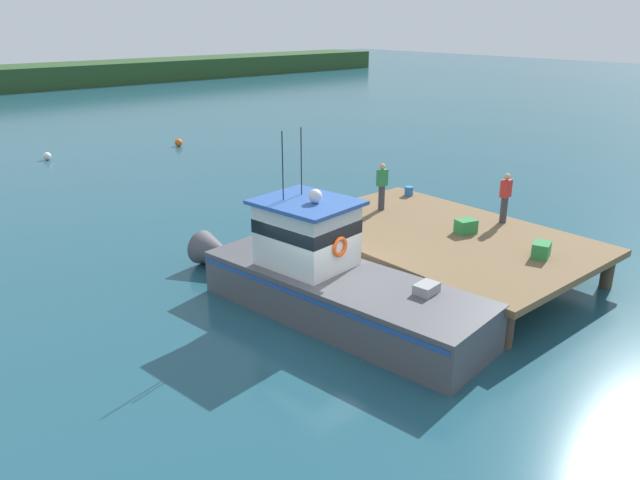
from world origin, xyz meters
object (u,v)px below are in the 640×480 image
at_px(crate_stack_mid_dock, 466,226).
at_px(bait_bucket, 409,191).
at_px(main_fishing_boat, 325,277).
at_px(crate_single_by_cleat, 541,250).
at_px(mooring_buoy_inshore, 47,156).
at_px(deckhand_by_the_boat, 505,197).
at_px(deckhand_further_back, 382,186).
at_px(mooring_buoy_channel_marker, 179,143).

distance_m(crate_stack_mid_dock, bait_bucket, 4.33).
distance_m(main_fishing_boat, crate_stack_mid_dock, 5.30).
relative_size(crate_stack_mid_dock, crate_single_by_cleat, 1.00).
xyz_separation_m(crate_stack_mid_dock, crate_single_by_cleat, (-0.07, -2.59, 0.00)).
bearing_deg(mooring_buoy_inshore, deckhand_by_the_boat, -75.27).
bearing_deg(deckhand_by_the_boat, bait_bucket, 88.81).
height_order(crate_single_by_cleat, deckhand_by_the_boat, deckhand_by_the_boat).
height_order(crate_stack_mid_dock, mooring_buoy_inshore, crate_stack_mid_dock).
relative_size(main_fishing_boat, crate_stack_mid_dock, 16.59).
height_order(main_fishing_boat, mooring_buoy_inshore, main_fishing_boat).
bearing_deg(crate_single_by_cleat, mooring_buoy_inshore, 99.77).
bearing_deg(deckhand_further_back, deckhand_by_the_boat, -60.81).
bearing_deg(main_fishing_boat, deckhand_further_back, 28.81).
bearing_deg(mooring_buoy_channel_marker, bait_bucket, -92.30).
relative_size(crate_stack_mid_dock, deckhand_further_back, 0.37).
xyz_separation_m(crate_stack_mid_dock, deckhand_further_back, (-0.23, 3.37, 0.65)).
relative_size(crate_single_by_cleat, deckhand_by_the_boat, 0.37).
bearing_deg(mooring_buoy_channel_marker, crate_stack_mid_dock, -96.42).
xyz_separation_m(mooring_buoy_channel_marker, mooring_buoy_inshore, (-7.34, 1.39, -0.01)).
xyz_separation_m(bait_bucket, deckhand_by_the_boat, (-0.09, -4.10, 0.69)).
height_order(deckhand_by_the_boat, mooring_buoy_channel_marker, deckhand_by_the_boat).
bearing_deg(deckhand_by_the_boat, crate_single_by_cleat, -126.94).
relative_size(crate_stack_mid_dock, deckhand_by_the_boat, 0.37).
relative_size(crate_single_by_cleat, mooring_buoy_inshore, 1.38).
height_order(main_fishing_boat, bait_bucket, main_fishing_boat).
bearing_deg(crate_single_by_cleat, deckhand_further_back, 91.52).
bearing_deg(crate_single_by_cleat, crate_stack_mid_dock, 88.36).
height_order(deckhand_further_back, mooring_buoy_channel_marker, deckhand_further_back).
bearing_deg(bait_bucket, deckhand_further_back, -164.94).
height_order(crate_single_by_cleat, mooring_buoy_inshore, crate_single_by_cleat).
bearing_deg(deckhand_further_back, crate_single_by_cleat, -88.48).
bearing_deg(deckhand_by_the_boat, crate_stack_mid_dock, 174.37).
xyz_separation_m(main_fishing_boat, mooring_buoy_channel_marker, (7.86, 22.50, -0.78)).
xyz_separation_m(crate_stack_mid_dock, mooring_buoy_inshore, (-4.74, 24.50, -1.20)).
distance_m(crate_single_by_cleat, mooring_buoy_inshore, 27.52).
distance_m(crate_stack_mid_dock, deckhand_by_the_boat, 1.87).
xyz_separation_m(crate_single_by_cleat, deckhand_by_the_boat, (1.82, 2.42, 0.65)).
distance_m(deckhand_by_the_boat, mooring_buoy_inshore, 25.58).
bearing_deg(main_fishing_boat, crate_single_by_cleat, -31.73).
distance_m(main_fishing_boat, mooring_buoy_channel_marker, 23.85).
bearing_deg(mooring_buoy_channel_marker, main_fishing_boat, -109.24).
xyz_separation_m(main_fishing_boat, bait_bucket, (7.08, 3.32, 0.36)).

